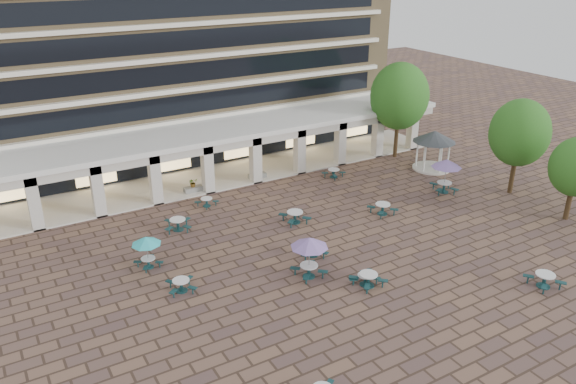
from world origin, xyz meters
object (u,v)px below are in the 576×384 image
picnic_table_2 (368,279)px  planter_right (257,174)px  picnic_table_1 (365,279)px  gazebo (434,141)px  planter_left (193,187)px

picnic_table_2 → planter_right: planter_right is taller
picnic_table_1 → picnic_table_2: (0.08, -0.19, 0.08)m
gazebo → planter_right: (-14.34, 5.60, -2.11)m
picnic_table_1 → gazebo: 20.44m
picnic_table_2 → picnic_table_1: bearing=110.2°
picnic_table_1 → picnic_table_2: size_ratio=0.96×
gazebo → planter_right: gazebo is taller
picnic_table_1 → planter_right: 17.64m
gazebo → picnic_table_2: bearing=-143.5°
planter_left → planter_right: bearing=0.0°
picnic_table_2 → gazebo: 20.48m
gazebo → picnic_table_1: bearing=-144.1°
picnic_table_1 → planter_right: bearing=63.4°
picnic_table_1 → picnic_table_2: bearing=-86.7°
gazebo → planter_right: size_ratio=2.46×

